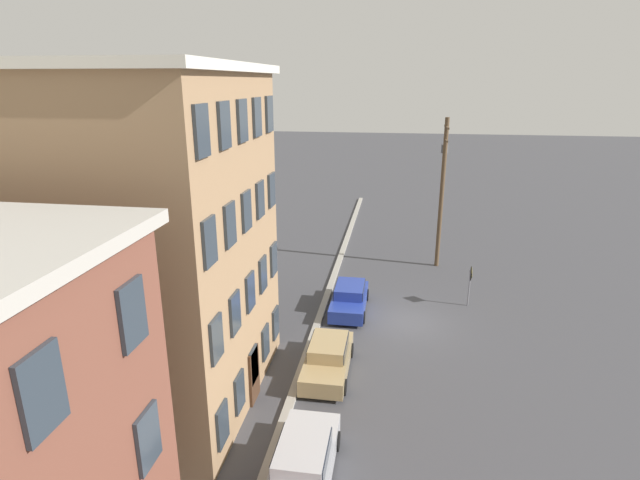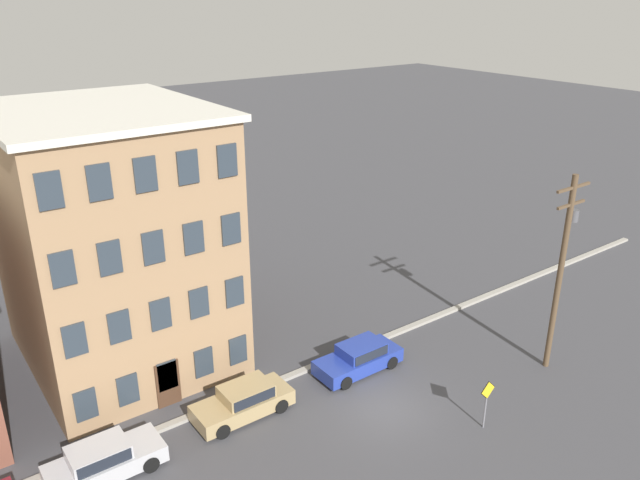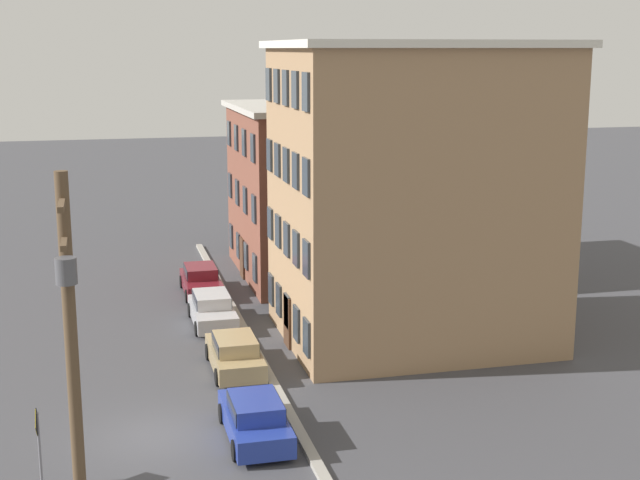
{
  "view_description": "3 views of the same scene",
  "coord_description": "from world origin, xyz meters",
  "px_view_note": "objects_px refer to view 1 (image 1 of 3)",
  "views": [
    {
      "loc": [
        -24.01,
        0.79,
        12.05
      ],
      "look_at": [
        -1.06,
        4.37,
        4.62
      ],
      "focal_mm": 28.0,
      "sensor_mm": 36.0,
      "label": 1
    },
    {
      "loc": [
        -15.96,
        -16.95,
        17.47
      ],
      "look_at": [
        -0.14,
        4.76,
        6.63
      ],
      "focal_mm": 35.0,
      "sensor_mm": 36.0,
      "label": 2
    },
    {
      "loc": [
        27.39,
        -1.39,
        12.3
      ],
      "look_at": [
        1.44,
        5.09,
        6.54
      ],
      "focal_mm": 50.0,
      "sensor_mm": 36.0,
      "label": 3
    }
  ],
  "objects_px": {
    "car_blue": "(350,297)",
    "utility_pole": "(442,186)",
    "caution_sign": "(470,280)",
    "car_silver": "(303,460)",
    "car_tan": "(328,356)"
  },
  "relations": [
    {
      "from": "car_silver",
      "to": "car_tan",
      "type": "height_order",
      "value": "same"
    },
    {
      "from": "car_tan",
      "to": "car_silver",
      "type": "bearing_deg",
      "value": -179.11
    },
    {
      "from": "car_silver",
      "to": "car_tan",
      "type": "relative_size",
      "value": 1.0
    },
    {
      "from": "car_tan",
      "to": "utility_pole",
      "type": "bearing_deg",
      "value": -21.33
    },
    {
      "from": "car_blue",
      "to": "utility_pole",
      "type": "xyz_separation_m",
      "value": [
        7.83,
        -5.21,
        4.79
      ]
    },
    {
      "from": "caution_sign",
      "to": "utility_pole",
      "type": "relative_size",
      "value": 0.24
    },
    {
      "from": "car_tan",
      "to": "utility_pole",
      "type": "relative_size",
      "value": 0.45
    },
    {
      "from": "car_blue",
      "to": "caution_sign",
      "type": "distance_m",
      "value": 6.76
    },
    {
      "from": "caution_sign",
      "to": "utility_pole",
      "type": "bearing_deg",
      "value": 11.87
    },
    {
      "from": "car_silver",
      "to": "caution_sign",
      "type": "bearing_deg",
      "value": -25.62
    },
    {
      "from": "car_silver",
      "to": "car_blue",
      "type": "distance_m",
      "value": 12.52
    },
    {
      "from": "caution_sign",
      "to": "utility_pole",
      "type": "height_order",
      "value": "utility_pole"
    },
    {
      "from": "car_tan",
      "to": "utility_pole",
      "type": "xyz_separation_m",
      "value": [
        14.12,
        -5.51,
        4.79
      ]
    },
    {
      "from": "utility_pole",
      "to": "car_tan",
      "type": "bearing_deg",
      "value": 158.67
    },
    {
      "from": "car_blue",
      "to": "utility_pole",
      "type": "relative_size",
      "value": 0.45
    }
  ]
}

